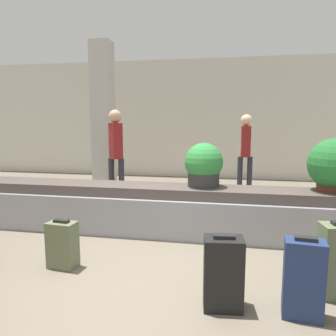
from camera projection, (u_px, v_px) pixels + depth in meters
ground_plane at (142, 278)px, 3.26m from camera, size 18.00×18.00×0.00m
back_wall at (200, 119)px, 8.91m from camera, size 18.00×0.06×3.20m
carousel at (168, 210)px, 4.56m from camera, size 8.94×0.70×0.66m
pillar at (103, 119)px, 7.00m from camera, size 0.41×0.41×3.20m
suitcase_0 at (303, 279)px, 2.57m from camera, size 0.32×0.22×0.66m
suitcase_2 at (62, 245)px, 3.47m from camera, size 0.32×0.22×0.53m
suitcase_3 at (223, 273)px, 2.71m from camera, size 0.34×0.26×0.64m
potted_plant_0 at (335, 166)px, 4.14m from camera, size 0.66×0.66×0.68m
potted_plant_2 at (204, 166)px, 4.44m from camera, size 0.52×0.52×0.60m
traveler_0 at (246, 147)px, 6.84m from camera, size 0.31×0.33×1.69m
traveler_1 at (116, 147)px, 6.20m from camera, size 0.34×0.36×1.76m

